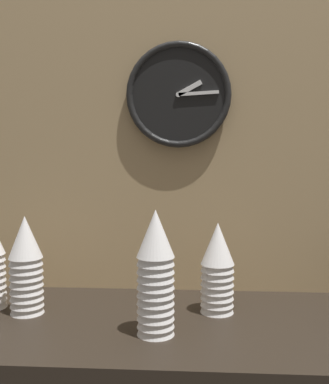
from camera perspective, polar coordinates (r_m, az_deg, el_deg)
The scene contains 6 objects.
ground_plane at distance 128.82cm, azimuth 3.49°, elevation -15.72°, with size 160.00×56.00×4.00cm, color black.
wall_tiled_back at distance 146.36cm, azimuth 3.68°, elevation 8.67°, with size 160.00×3.00×105.00cm.
cup_stack_center_right at distance 130.25cm, azimuth 6.17°, elevation -8.92°, with size 8.97×8.97×24.39cm.
cup_stack_left at distance 133.93cm, azimuth -16.22°, elevation -8.29°, with size 8.97×8.97×26.27cm.
cup_stack_center at distance 114.34cm, azimuth -1.20°, elevation -9.54°, with size 8.97×8.97×30.03cm.
wall_clock at distance 143.92cm, azimuth 1.57°, elevation 11.44°, with size 30.94×2.70×30.94cm.
Camera 1 is at (0.27, -119.70, 45.62)cm, focal length 45.00 mm.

